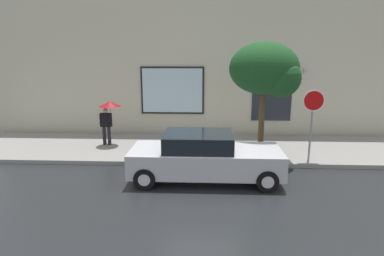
{
  "coord_description": "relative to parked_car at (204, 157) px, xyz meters",
  "views": [
    {
      "loc": [
        0.1,
        -9.68,
        3.84
      ],
      "look_at": [
        -0.43,
        1.8,
        1.2
      ],
      "focal_mm": 30.32,
      "sensor_mm": 36.0,
      "label": 1
    }
  ],
  "objects": [
    {
      "name": "ground_plane",
      "position": [
        -0.04,
        0.14,
        -0.73
      ],
      "size": [
        60.0,
        60.0,
        0.0
      ],
      "primitive_type": "plane",
      "color": "black"
    },
    {
      "name": "sidewalk",
      "position": [
        -0.04,
        3.14,
        -0.66
      ],
      "size": [
        20.0,
        4.0,
        0.15
      ],
      "primitive_type": "cube",
      "color": "gray",
      "rests_on": "ground"
    },
    {
      "name": "building_facade",
      "position": [
        -0.05,
        5.64,
        2.75
      ],
      "size": [
        20.0,
        0.67,
        7.0
      ],
      "color": "beige",
      "rests_on": "ground"
    },
    {
      "name": "parked_car",
      "position": [
        0.0,
        0.0,
        0.0
      ],
      "size": [
        4.6,
        1.92,
        1.49
      ],
      "color": "#B7BABF",
      "rests_on": "ground"
    },
    {
      "name": "fire_hydrant",
      "position": [
        -0.35,
        1.67,
        -0.23
      ],
      "size": [
        0.3,
        0.44,
        0.73
      ],
      "color": "red",
      "rests_on": "sidewalk"
    },
    {
      "name": "pedestrian_with_umbrella",
      "position": [
        -3.93,
        3.26,
        0.84
      ],
      "size": [
        0.9,
        0.9,
        1.82
      ],
      "color": "black",
      "rests_on": "sidewalk"
    },
    {
      "name": "street_tree",
      "position": [
        2.16,
        1.99,
        2.53
      ],
      "size": [
        2.44,
        2.07,
        4.11
      ],
      "color": "#4C3823",
      "rests_on": "sidewalk"
    },
    {
      "name": "stop_sign",
      "position": [
        3.7,
        1.61,
        1.19
      ],
      "size": [
        0.76,
        0.1,
        2.51
      ],
      "color": "gray",
      "rests_on": "sidewalk"
    }
  ]
}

